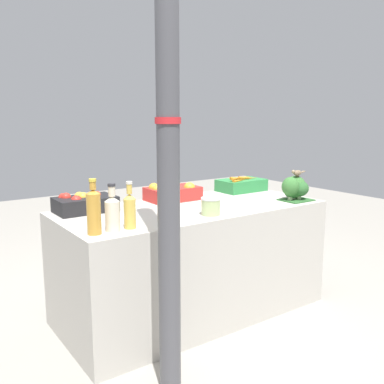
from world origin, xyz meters
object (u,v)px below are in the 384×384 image
object	(u,v)px
broccoli_pile	(294,188)
pickle_jar	(211,206)
support_pole	(168,147)
apple_crate	(84,203)
orange_crate	(172,192)
juice_bottle_amber	(94,211)
carrot_crate	(241,185)
juice_bottle_cloudy	(112,212)
juice_bottle_golden	(130,209)
sparrow_bird	(297,173)

from	to	relation	value
broccoli_pile	pickle_jar	bearing A→B (deg)	-178.53
support_pole	apple_crate	xyz separation A→B (m)	(-0.07, 0.92, -0.41)
orange_crate	juice_bottle_amber	size ratio (longest dim) A/B	1.28
support_pole	carrot_crate	size ratio (longest dim) A/B	6.55
apple_crate	broccoli_pile	size ratio (longest dim) A/B	1.64
orange_crate	juice_bottle_cloudy	world-z (taller)	juice_bottle_cloudy
juice_bottle_amber	support_pole	bearing A→B (deg)	-59.53
broccoli_pile	carrot_crate	bearing A→B (deg)	95.95
broccoli_pile	pickle_jar	size ratio (longest dim) A/B	1.85
support_pole	orange_crate	xyz separation A→B (m)	(0.59, 0.91, -0.41)
pickle_jar	orange_crate	bearing A→B (deg)	84.57
broccoli_pile	juice_bottle_amber	world-z (taller)	juice_bottle_amber
apple_crate	carrot_crate	distance (m)	1.34
carrot_crate	juice_bottle_golden	xyz separation A→B (m)	(-1.29, -0.53, 0.05)
broccoli_pile	pickle_jar	distance (m)	0.78
apple_crate	juice_bottle_cloudy	size ratio (longest dim) A/B	1.45
orange_crate	juice_bottle_amber	world-z (taller)	juice_bottle_amber
juice_bottle_cloudy	sparrow_bird	xyz separation A→B (m)	(1.45, 0.00, 0.10)
apple_crate	juice_bottle_amber	world-z (taller)	juice_bottle_amber
support_pole	sparrow_bird	xyz separation A→B (m)	(1.33, 0.38, -0.26)
juice_bottle_amber	pickle_jar	bearing A→B (deg)	-0.08
apple_crate	juice_bottle_golden	bearing A→B (deg)	-84.67
carrot_crate	juice_bottle_amber	xyz separation A→B (m)	(-1.49, -0.53, 0.07)
apple_crate	juice_bottle_amber	size ratio (longest dim) A/B	1.28
apple_crate	sparrow_bird	distance (m)	1.50
juice_bottle_golden	sparrow_bird	distance (m)	1.35
carrot_crate	pickle_jar	xyz separation A→B (m)	(-0.73, -0.54, 0.00)
support_pole	juice_bottle_cloudy	world-z (taller)	support_pole
orange_crate	broccoli_pile	distance (m)	0.89
broccoli_pile	sparrow_bird	world-z (taller)	sparrow_bird
orange_crate	juice_bottle_cloudy	distance (m)	0.89
sparrow_bird	broccoli_pile	bearing A→B (deg)	-69.90
carrot_crate	pickle_jar	size ratio (longest dim) A/B	3.04
orange_crate	carrot_crate	distance (m)	0.68
orange_crate	juice_bottle_golden	bearing A→B (deg)	-138.97
juice_bottle_amber	sparrow_bird	distance (m)	1.56
apple_crate	sparrow_bird	bearing A→B (deg)	-21.03
apple_crate	broccoli_pile	bearing A→B (deg)	-20.54
orange_crate	carrot_crate	xyz separation A→B (m)	(0.68, 0.00, -0.01)
juice_bottle_amber	sparrow_bird	xyz separation A→B (m)	(1.55, 0.00, 0.08)
sparrow_bird	support_pole	bearing A→B (deg)	17.88
juice_bottle_golden	pickle_jar	xyz separation A→B (m)	(0.56, -0.00, -0.05)
carrot_crate	pickle_jar	bearing A→B (deg)	-143.70
apple_crate	juice_bottle_golden	distance (m)	0.55
support_pole	pickle_jar	distance (m)	0.78
support_pole	carrot_crate	world-z (taller)	support_pole
juice_bottle_golden	broccoli_pile	bearing A→B (deg)	0.81
juice_bottle_cloudy	support_pole	bearing A→B (deg)	-72.60
support_pole	juice_bottle_cloudy	bearing A→B (deg)	107.40
support_pole	orange_crate	distance (m)	1.16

